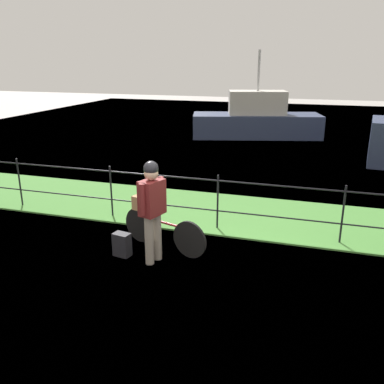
{
  "coord_description": "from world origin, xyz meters",
  "views": [
    {
      "loc": [
        1.68,
        -5.32,
        3.16
      ],
      "look_at": [
        -0.34,
        1.28,
        0.9
      ],
      "focal_mm": 38.27,
      "sensor_mm": 36.0,
      "label": 1
    }
  ],
  "objects_px": {
    "bicycle_main": "(163,231)",
    "moored_boat_mid": "(256,120)",
    "wooden_crate": "(144,203)",
    "terrier_dog": "(145,192)",
    "cyclist_person": "(152,203)",
    "backpack_on_paving": "(122,245)"
  },
  "relations": [
    {
      "from": "bicycle_main",
      "to": "moored_boat_mid",
      "type": "bearing_deg",
      "value": 90.41
    },
    {
      "from": "wooden_crate",
      "to": "terrier_dog",
      "type": "bearing_deg",
      "value": -17.98
    },
    {
      "from": "bicycle_main",
      "to": "cyclist_person",
      "type": "distance_m",
      "value": 0.82
    },
    {
      "from": "cyclist_person",
      "to": "backpack_on_paving",
      "type": "distance_m",
      "value": 0.99
    },
    {
      "from": "backpack_on_paving",
      "to": "terrier_dog",
      "type": "bearing_deg",
      "value": 81.77
    },
    {
      "from": "bicycle_main",
      "to": "terrier_dog",
      "type": "xyz_separation_m",
      "value": [
        -0.36,
        0.12,
        0.62
      ]
    },
    {
      "from": "bicycle_main",
      "to": "cyclist_person",
      "type": "relative_size",
      "value": 0.99
    },
    {
      "from": "cyclist_person",
      "to": "backpack_on_paving",
      "type": "bearing_deg",
      "value": 176.93
    },
    {
      "from": "cyclist_person",
      "to": "moored_boat_mid",
      "type": "relative_size",
      "value": 0.31
    },
    {
      "from": "backpack_on_paving",
      "to": "moored_boat_mid",
      "type": "xyz_separation_m",
      "value": [
        0.48,
        11.62,
        0.5
      ]
    },
    {
      "from": "cyclist_person",
      "to": "bicycle_main",
      "type": "bearing_deg",
      "value": 92.86
    },
    {
      "from": "wooden_crate",
      "to": "backpack_on_paving",
      "type": "relative_size",
      "value": 0.88
    },
    {
      "from": "bicycle_main",
      "to": "cyclist_person",
      "type": "height_order",
      "value": "cyclist_person"
    },
    {
      "from": "terrier_dog",
      "to": "cyclist_person",
      "type": "height_order",
      "value": "cyclist_person"
    },
    {
      "from": "bicycle_main",
      "to": "wooden_crate",
      "type": "xyz_separation_m",
      "value": [
        -0.39,
        0.13,
        0.42
      ]
    },
    {
      "from": "wooden_crate",
      "to": "backpack_on_paving",
      "type": "height_order",
      "value": "wooden_crate"
    },
    {
      "from": "backpack_on_paving",
      "to": "moored_boat_mid",
      "type": "relative_size",
      "value": 0.07
    },
    {
      "from": "wooden_crate",
      "to": "terrier_dog",
      "type": "distance_m",
      "value": 0.2
    },
    {
      "from": "wooden_crate",
      "to": "terrier_dog",
      "type": "height_order",
      "value": "terrier_dog"
    },
    {
      "from": "bicycle_main",
      "to": "backpack_on_paving",
      "type": "bearing_deg",
      "value": -141.09
    },
    {
      "from": "cyclist_person",
      "to": "moored_boat_mid",
      "type": "height_order",
      "value": "moored_boat_mid"
    },
    {
      "from": "moored_boat_mid",
      "to": "wooden_crate",
      "type": "bearing_deg",
      "value": -91.59
    }
  ]
}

